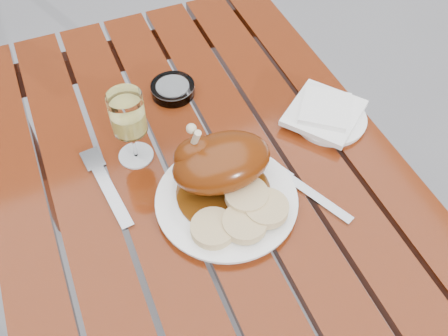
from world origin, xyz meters
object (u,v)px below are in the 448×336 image
Objects in this scene: dinner_plate at (227,201)px; side_plate at (330,119)px; ashtray at (173,89)px; table at (209,271)px; wine_glass at (130,128)px.

dinner_plate is 0.31m from side_plate.
ashtray is (-0.29, 0.22, 0.01)m from side_plate.
dinner_plate reaches higher than table.
side_plate reaches higher than table.
dinner_plate reaches higher than side_plate.
wine_glass is at bearing 170.96° from side_plate.
side_plate is at bearing -37.00° from ashtray.
table is 12.02× the size of ashtray.
table is at bearing -95.92° from ashtray.
wine_glass reaches higher than ashtray.
side_plate is at bearing 21.45° from dinner_plate.
dinner_plate is 1.69× the size of side_plate.
wine_glass is at bearing 131.31° from table.
dinner_plate is at bearing -55.40° from wine_glass.
wine_glass is at bearing 124.60° from dinner_plate.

